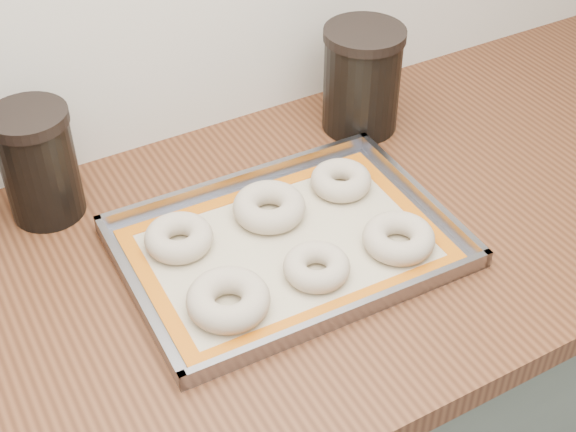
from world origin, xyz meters
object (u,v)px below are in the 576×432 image
bagel_front_right (399,238)px  canister_mid (39,163)px  bagel_back_left (179,238)px  bagel_back_mid (269,207)px  bagel_back_right (341,180)px  bagel_front_left (228,300)px  canister_right (362,79)px  bagel_front_mid (317,267)px  baking_tray (288,245)px

bagel_front_right → canister_mid: canister_mid is taller
bagel_back_left → bagel_back_mid: size_ratio=0.91×
bagel_back_mid → canister_mid: canister_mid is taller
bagel_back_right → canister_mid: canister_mid is taller
bagel_front_right → bagel_back_left: bearing=150.4°
bagel_front_left → canister_right: 0.49m
bagel_front_left → bagel_back_left: (-0.01, 0.14, -0.00)m
bagel_front_left → canister_mid: bearing=114.1°
bagel_front_mid → canister_mid: (-0.27, 0.32, 0.07)m
baking_tray → bagel_back_left: size_ratio=4.83×
bagel_back_right → bagel_front_right: bearing=-90.3°
canister_right → bagel_front_mid: bearing=-132.0°
bagel_front_right → baking_tray: bearing=149.7°
bagel_front_left → bagel_back_left: bearing=92.7°
baking_tray → bagel_front_left: bearing=-151.3°
bagel_back_left → canister_mid: 0.23m
bagel_front_mid → canister_mid: size_ratio=0.53×
bagel_back_mid → canister_right: size_ratio=0.60×
bagel_back_right → baking_tray: bearing=-151.2°
bagel_front_mid → bagel_front_right: bearing=-3.3°
baking_tray → bagel_back_mid: 0.07m
bagel_back_left → bagel_back_mid: 0.14m
bagel_front_left → canister_mid: (-0.14, 0.32, 0.06)m
bagel_front_right → bagel_front_mid: bearing=176.7°
bagel_front_mid → canister_right: canister_right is taller
bagel_back_mid → bagel_back_right: size_ratio=1.15×
bagel_front_mid → bagel_back_mid: bagel_back_mid is taller
bagel_front_right → bagel_back_right: 0.15m
bagel_front_right → bagel_back_left: (-0.27, 0.15, -0.00)m
bagel_back_right → canister_right: canister_right is taller
bagel_back_mid → bagel_back_left: bearing=178.5°
bagel_front_right → canister_right: 0.33m
canister_mid → canister_right: bearing=-3.6°
bagel_front_right → bagel_back_mid: (-0.13, 0.15, 0.00)m
bagel_front_left → canister_mid: size_ratio=0.63×
bagel_front_right → canister_right: canister_right is taller
bagel_front_left → bagel_front_right: bagel_front_left is taller
bagel_back_mid → canister_right: 0.30m
bagel_front_right → bagel_back_right: same height
bagel_front_left → bagel_back_right: bagel_front_left is taller
bagel_front_right → bagel_back_right: (0.00, 0.15, -0.00)m
bagel_back_right → canister_right: bearing=48.1°
baking_tray → canister_mid: (-0.27, 0.25, 0.08)m
baking_tray → bagel_back_right: bagel_back_right is taller
bagel_front_left → bagel_back_right: (0.26, 0.14, -0.00)m
bagel_back_left → canister_mid: bearing=127.8°
bagel_back_left → bagel_back_right: 0.27m
baking_tray → canister_mid: bearing=137.3°
canister_mid → canister_right: canister_right is taller
baking_tray → bagel_front_mid: bearing=-86.5°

